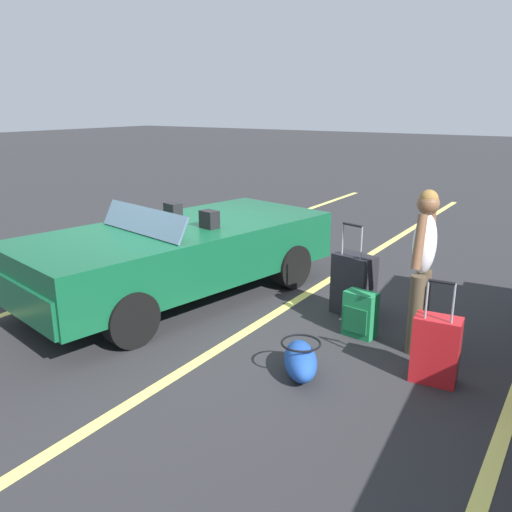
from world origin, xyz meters
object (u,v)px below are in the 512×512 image
(suitcase_medium_bright, at_px, (436,350))
(duffel_bag, at_px, (301,360))
(suitcase_large_black, at_px, (354,285))
(traveler_person, at_px, (423,262))
(suitcase_small_carryon, at_px, (360,314))
(convertible_car, at_px, (166,256))

(suitcase_medium_bright, xyz_separation_m, duffel_bag, (0.58, -1.06, -0.16))
(suitcase_large_black, distance_m, traveler_person, 1.18)
(suitcase_large_black, relative_size, suitcase_medium_bright, 1.14)
(suitcase_medium_bright, distance_m, traveler_person, 0.90)
(suitcase_small_carryon, height_order, traveler_person, traveler_person)
(suitcase_large_black, relative_size, traveler_person, 0.68)
(convertible_car, bearing_deg, traveler_person, 107.48)
(suitcase_medium_bright, relative_size, suitcase_small_carryon, 1.98)
(duffel_bag, bearing_deg, suitcase_large_black, -173.52)
(suitcase_large_black, xyz_separation_m, suitcase_small_carryon, (0.52, 0.30, -0.12))
(convertible_car, distance_m, suitcase_medium_bright, 3.44)
(suitcase_large_black, bearing_deg, suitcase_small_carryon, -135.93)
(convertible_car, xyz_separation_m, suitcase_medium_bright, (0.21, 3.42, -0.28))
(suitcase_large_black, distance_m, suitcase_medium_bright, 1.64)
(convertible_car, bearing_deg, suitcase_large_black, 122.36)
(suitcase_large_black, distance_m, suitcase_small_carryon, 0.62)
(suitcase_small_carryon, bearing_deg, suitcase_large_black, -143.59)
(convertible_car, relative_size, suitcase_small_carryon, 8.79)
(convertible_car, distance_m, suitcase_small_carryon, 2.53)
(traveler_person, bearing_deg, duffel_bag, 56.56)
(convertible_car, xyz_separation_m, suitcase_large_black, (-0.85, 2.18, -0.22))
(suitcase_small_carryon, bearing_deg, traveler_person, 98.22)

